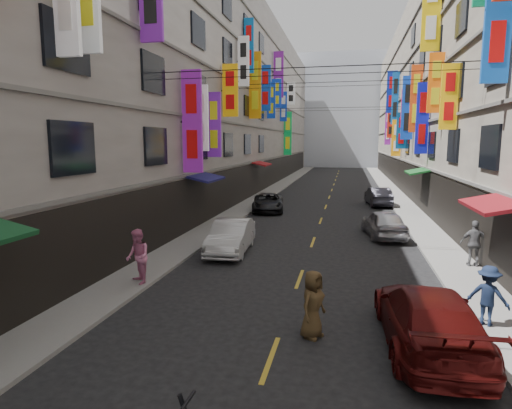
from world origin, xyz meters
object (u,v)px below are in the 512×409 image
at_px(car_left_far, 268,202).
at_px(pedestrian_rnear, 488,296).
at_px(pedestrian_rfar, 475,243).
at_px(car_left_mid, 231,236).
at_px(car_right_far, 378,196).
at_px(scooter_far_right, 384,225).
at_px(car_right_mid, 384,223).
at_px(pedestrian_crossing, 313,304).
at_px(car_right_near, 428,318).
at_px(pedestrian_lfar, 138,257).

xyz_separation_m(car_left_far, pedestrian_rnear, (9.40, -18.15, 0.29)).
height_order(pedestrian_rnear, pedestrian_rfar, pedestrian_rfar).
bearing_deg(car_left_far, car_left_mid, -96.85).
xyz_separation_m(car_left_mid, car_right_far, (7.50, 16.44, -0.01)).
bearing_deg(scooter_far_right, car_right_mid, 79.16).
relative_size(car_right_mid, pedestrian_crossing, 2.44).
bearing_deg(car_right_near, pedestrian_rnear, -143.07).
height_order(pedestrian_rnear, pedestrian_crossing, pedestrian_crossing).
bearing_deg(pedestrian_crossing, pedestrian_rnear, -45.51).
height_order(scooter_far_right, car_right_far, car_right_far).
bearing_deg(car_left_mid, pedestrian_crossing, -64.76).
bearing_deg(pedestrian_crossing, car_right_near, -62.85).
relative_size(car_right_near, pedestrian_crossing, 2.96).
height_order(scooter_far_right, car_left_far, car_left_far).
xyz_separation_m(pedestrian_lfar, pedestrian_rnear, (10.80, -1.15, -0.14)).
bearing_deg(car_right_far, pedestrian_rnear, 86.78).
relative_size(car_right_far, pedestrian_rnear, 2.70).
bearing_deg(pedestrian_lfar, pedestrian_rfar, 68.44).
relative_size(car_right_near, pedestrian_rnear, 3.22).
distance_m(pedestrian_rnear, pedestrian_crossing, 4.79).
relative_size(scooter_far_right, car_right_near, 0.34).
relative_size(car_left_mid, pedestrian_rfar, 2.45).
xyz_separation_m(car_right_mid, pedestrian_rnear, (1.85, -11.10, 0.20)).
relative_size(car_right_mid, pedestrian_rfar, 2.37).
bearing_deg(pedestrian_rfar, car_right_far, -78.89).
bearing_deg(scooter_far_right, car_left_mid, 33.41).
height_order(scooter_far_right, pedestrian_crossing, pedestrian_crossing).
relative_size(scooter_far_right, pedestrian_rfar, 0.98).
height_order(car_left_mid, car_right_mid, car_left_mid).
relative_size(car_left_far, pedestrian_rfar, 2.54).
height_order(scooter_far_right, car_right_mid, car_right_mid).
bearing_deg(car_right_near, car_right_far, -93.52).
relative_size(car_left_far, car_right_mid, 1.07).
height_order(car_right_far, pedestrian_crossing, pedestrian_crossing).
relative_size(car_left_far, car_right_near, 0.89).
relative_size(scooter_far_right, car_left_far, 0.39).
distance_m(scooter_far_right, pedestrian_crossing, 14.01).
distance_m(scooter_far_right, car_right_near, 13.69).
xyz_separation_m(scooter_far_right, pedestrian_rnear, (1.75, -12.24, 0.49)).
relative_size(scooter_far_right, car_right_far, 0.41).
bearing_deg(car_left_far, pedestrian_rfar, -58.41).
relative_size(scooter_far_right, pedestrian_crossing, 1.02).
height_order(car_right_near, pedestrian_rnear, pedestrian_rnear).
distance_m(scooter_far_right, car_right_far, 10.57).
relative_size(scooter_far_right, car_right_mid, 0.42).
xyz_separation_m(pedestrian_lfar, pedestrian_rfar, (12.00, 4.74, -0.04)).
bearing_deg(car_right_mid, pedestrian_rfar, 111.16).
height_order(car_left_mid, pedestrian_rnear, pedestrian_rnear).
bearing_deg(car_right_near, car_left_far, -71.37).
xyz_separation_m(car_left_mid, pedestrian_rnear, (8.90, -6.36, 0.20)).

